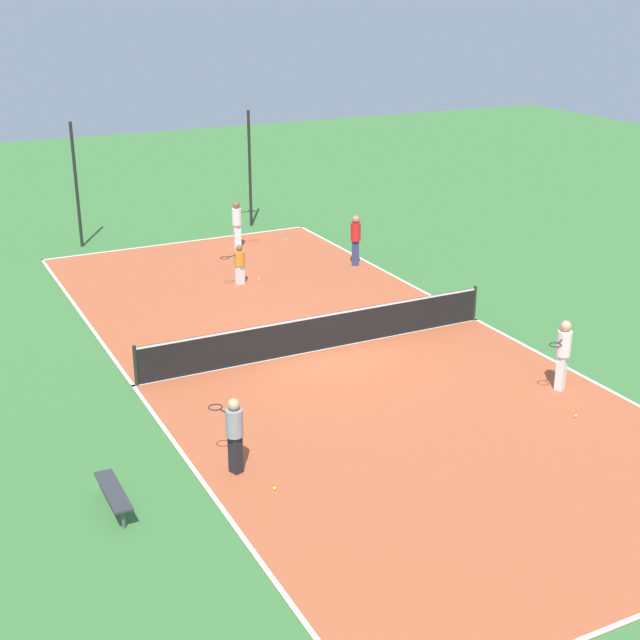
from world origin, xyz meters
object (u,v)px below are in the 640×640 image
object	(u,v)px
tennis_ball_left_sideline	(286,240)
fence_post_back_right	(250,169)
player_far_white	(563,350)
player_baseline_gray	(234,430)
bench	(113,493)
player_coach_red	(356,237)
tennis_ball_midcourt	(274,488)
tennis_ball_right_alley	(259,279)
player_center_orange	(239,262)
player_near_white	(237,221)
tennis_net	(320,331)
tennis_ball_far_baseline	(576,416)
fence_post_back_left	(76,186)

from	to	relation	value
tennis_ball_left_sideline	fence_post_back_right	xyz separation A→B (m)	(-0.25, 2.93, 2.33)
player_far_white	player_baseline_gray	world-z (taller)	player_far_white
bench	fence_post_back_right	world-z (taller)	fence_post_back_right
tennis_ball_left_sideline	fence_post_back_right	distance (m)	3.75
player_coach_red	tennis_ball_midcourt	xyz separation A→B (m)	(-8.81, -12.65, -1.03)
player_far_white	tennis_ball_right_alley	distance (m)	11.97
player_coach_red	player_center_orange	xyz separation A→B (m)	(-4.54, -0.17, -0.29)
player_near_white	tennis_ball_left_sideline	size ratio (longest dim) A/B	26.81
tennis_net	player_center_orange	world-z (taller)	player_center_orange
tennis_ball_far_baseline	tennis_ball_left_sideline	size ratio (longest dim) A/B	1.00
player_far_white	fence_post_back_left	size ratio (longest dim) A/B	0.38
player_center_orange	tennis_ball_far_baseline	world-z (taller)	player_center_orange
tennis_net	player_near_white	size ratio (longest dim) A/B	5.75
tennis_net	tennis_ball_far_baseline	world-z (taller)	tennis_net
bench	fence_post_back_right	xyz separation A→B (m)	(10.69, 18.87, 2.00)
player_near_white	player_far_white	size ratio (longest dim) A/B	0.99
player_near_white	fence_post_back_left	size ratio (longest dim) A/B	0.38
tennis_ball_midcourt	tennis_ball_left_sideline	bearing A→B (deg)	64.67
player_coach_red	player_near_white	bearing A→B (deg)	153.31
player_far_white	fence_post_back_left	bearing A→B (deg)	-95.35
player_coach_red	fence_post_back_left	distance (m)	10.87
tennis_ball_far_baseline	fence_post_back_left	bearing A→B (deg)	109.50
player_far_white	tennis_ball_midcourt	distance (m)	8.44
player_center_orange	bench	bearing A→B (deg)	42.88
fence_post_back_left	fence_post_back_right	bearing A→B (deg)	0.00
tennis_net	player_center_orange	distance (m)	6.36
player_near_white	bench	bearing A→B (deg)	-112.87
player_coach_red	fence_post_back_right	xyz separation A→B (m)	(-1.16, 6.97, 1.30)
player_near_white	player_baseline_gray	xyz separation A→B (m)	(-6.28, -15.62, -0.09)
fence_post_back_right	tennis_ball_left_sideline	bearing A→B (deg)	-85.18
bench	player_near_white	distance (m)	18.22
tennis_ball_left_sideline	player_far_white	bearing A→B (deg)	-88.52
player_far_white	tennis_ball_right_alley	world-z (taller)	player_far_white
tennis_ball_far_baseline	fence_post_back_right	bearing A→B (deg)	89.86
tennis_net	tennis_ball_midcourt	size ratio (longest dim) A/B	154.04
player_baseline_gray	fence_post_back_left	world-z (taller)	fence_post_back_left
tennis_ball_right_alley	player_center_orange	bearing A→B (deg)	-171.67
tennis_ball_left_sideline	player_near_white	bearing A→B (deg)	-178.80
bench	player_near_white	xyz separation A→B (m)	(8.90, 15.89, 0.69)
fence_post_back_right	player_baseline_gray	bearing A→B (deg)	-113.47
bench	tennis_ball_right_alley	size ratio (longest dim) A/B	24.09
bench	tennis_ball_right_alley	xyz separation A→B (m)	(8.05, 11.84, -0.33)
player_coach_red	player_far_white	distance (m)	11.54
player_center_orange	player_near_white	bearing A→B (deg)	-126.02
tennis_net	player_baseline_gray	xyz separation A→B (m)	(-4.53, -5.11, 0.42)
tennis_ball_right_alley	fence_post_back_left	size ratio (longest dim) A/B	0.01
player_coach_red	tennis_ball_midcourt	distance (m)	15.45
player_baseline_gray	fence_post_back_right	world-z (taller)	fence_post_back_right
fence_post_back_right	tennis_ball_far_baseline	bearing A→B (deg)	-90.14
tennis_ball_left_sideline	player_center_orange	bearing A→B (deg)	-130.79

